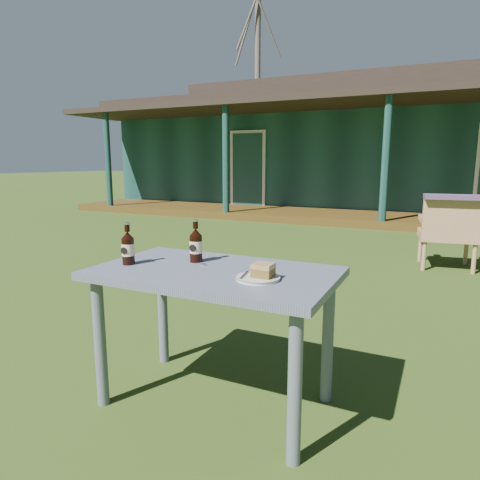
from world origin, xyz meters
The scene contains 12 objects.
ground centered at (0.00, 0.00, 0.00)m, with size 80.00×80.00×0.00m, color #334916.
pavilion centered at (0.00, 9.39, 1.61)m, with size 15.80×8.30×3.45m.
tree_left centered at (-8.00, 17.50, 5.25)m, with size 0.28×0.28×10.50m, color brown.
cafe_table centered at (0.00, -1.60, 0.62)m, with size 1.20×0.70×0.72m.
plate centered at (0.27, -1.67, 0.73)m, with size 0.20×0.20×0.01m.
cake_slice centered at (0.29, -1.66, 0.77)m, with size 0.09×0.09×0.06m.
fork centered at (0.20, -1.68, 0.74)m, with size 0.01×0.14×0.00m, color silver.
cola_bottle_near centered at (-0.17, -1.49, 0.81)m, with size 0.07×0.07×0.23m.
cola_bottle_far centered at (-0.46, -1.69, 0.81)m, with size 0.07×0.07×0.22m.
bottle_cap centered at (-0.09, -1.55, 0.72)m, with size 0.03×0.03×0.01m, color silver.
armchair_left centered at (1.09, 2.06, 0.47)m, with size 0.69×0.66×0.84m.
floral_throw centered at (1.11, 1.89, 0.86)m, with size 0.62×0.24×0.05m, color #543B5D.
Camera 1 is at (1.01, -3.41, 1.25)m, focal length 32.00 mm.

